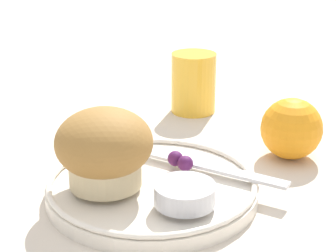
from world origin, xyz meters
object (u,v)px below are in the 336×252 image
(muffin, at_px, (103,148))
(orange_fruit, at_px, (291,129))
(juice_glass, at_px, (194,83))
(butter_knife, at_px, (200,165))

(muffin, relative_size, orange_fruit, 1.32)
(orange_fruit, relative_size, juice_glass, 0.84)
(muffin, relative_size, butter_knife, 0.51)
(butter_knife, bearing_deg, juice_glass, 119.46)
(orange_fruit, distance_m, juice_glass, 0.19)
(orange_fruit, height_order, juice_glass, juice_glass)
(muffin, distance_m, butter_knife, 0.11)
(juice_glass, bearing_deg, orange_fruit, -6.27)
(butter_knife, height_order, orange_fruit, orange_fruit)
(butter_knife, relative_size, juice_glass, 2.20)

